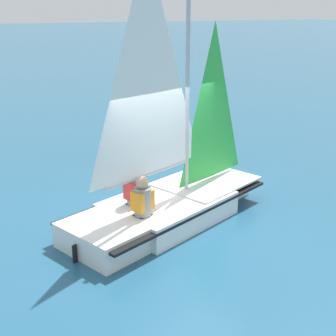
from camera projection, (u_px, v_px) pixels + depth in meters
ground_plane at (168, 219)px, 9.04m from camera, size 260.00×260.00×0.00m
sailboat_main at (167, 189)px, 8.81m from camera, size 3.00×4.50×4.99m
sailor_helm at (135, 194)px, 8.58m from camera, size 0.39×0.41×1.16m
sailor_crew at (143, 206)px, 8.09m from camera, size 0.39×0.41×1.16m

